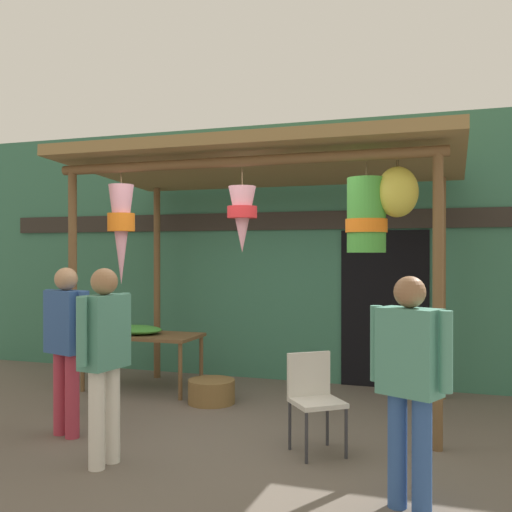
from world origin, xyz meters
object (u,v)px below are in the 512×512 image
at_px(shopper_by_bananas, 66,337).
at_px(folding_chair, 314,393).
at_px(display_table, 142,339).
at_px(vendor_in_orange, 104,350).
at_px(customer_foreground, 410,373).
at_px(wicker_basket_by_table, 211,391).
at_px(flower_heap_on_table, 136,330).

bearing_deg(shopper_by_bananas, folding_chair, 8.10).
relative_size(display_table, vendor_in_orange, 0.90).
relative_size(vendor_in_orange, customer_foreground, 1.02).
bearing_deg(shopper_by_bananas, wicker_basket_by_table, 62.00).
distance_m(display_table, vendor_in_orange, 2.63).
height_order(display_table, shopper_by_bananas, shopper_by_bananas).
bearing_deg(display_table, vendor_in_orange, -67.17).
xyz_separation_m(display_table, folding_chair, (2.53, -1.53, -0.13)).
distance_m(vendor_in_orange, shopper_by_bananas, 0.94).
distance_m(folding_chair, customer_foreground, 1.35).
height_order(flower_heap_on_table, shopper_by_bananas, shopper_by_bananas).
height_order(flower_heap_on_table, customer_foreground, customer_foreground).
xyz_separation_m(flower_heap_on_table, folding_chair, (2.60, -1.49, -0.25)).
distance_m(wicker_basket_by_table, vendor_in_orange, 2.24).
xyz_separation_m(wicker_basket_by_table, customer_foreground, (2.34, -2.17, 0.78)).
bearing_deg(vendor_in_orange, customer_foreground, -1.84).
relative_size(display_table, shopper_by_bananas, 0.91).
height_order(customer_foreground, shopper_by_bananas, shopper_by_bananas).
xyz_separation_m(wicker_basket_by_table, shopper_by_bananas, (-0.82, -1.54, 0.79)).
xyz_separation_m(flower_heap_on_table, vendor_in_orange, (1.08, -2.36, 0.18)).
distance_m(vendor_in_orange, customer_foreground, 2.39).
bearing_deg(folding_chair, wicker_basket_by_table, 140.36).
height_order(wicker_basket_by_table, customer_foreground, customer_foreground).
relative_size(flower_heap_on_table, vendor_in_orange, 0.44).
relative_size(display_table, wicker_basket_by_table, 2.68).
xyz_separation_m(display_table, customer_foreground, (3.40, -2.48, 0.28)).
relative_size(customer_foreground, shopper_by_bananas, 0.99).
bearing_deg(folding_chair, customer_foreground, -47.56).
xyz_separation_m(display_table, shopper_by_bananas, (0.24, -1.86, 0.29)).
bearing_deg(folding_chair, vendor_in_orange, -150.14).
bearing_deg(display_table, customer_foreground, -36.10).
bearing_deg(flower_heap_on_table, shopper_by_bananas, -80.20).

